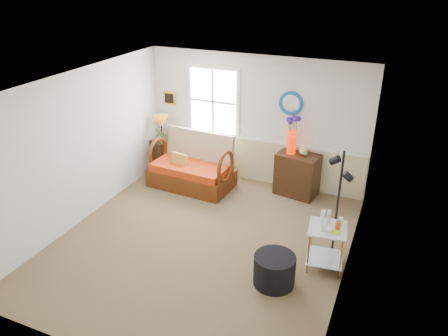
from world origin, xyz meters
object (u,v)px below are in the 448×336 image
at_px(floor_lamp, 337,206).
at_px(cabinet, 297,174).
at_px(lamp_stand, 163,155).
at_px(loveseat, 191,162).
at_px(ottoman, 274,270).
at_px(side_table, 326,247).

bearing_deg(floor_lamp, cabinet, 134.10).
bearing_deg(lamp_stand, loveseat, -25.63).
relative_size(floor_lamp, ottoman, 2.99).
distance_m(loveseat, side_table, 3.40).
bearing_deg(ottoman, side_table, 48.91).
xyz_separation_m(loveseat, floor_lamp, (3.07, -1.25, 0.35)).
bearing_deg(lamp_stand, cabinet, 1.06).
distance_m(cabinet, side_table, 2.29).
distance_m(lamp_stand, cabinet, 2.98).
bearing_deg(cabinet, floor_lamp, -49.54).
height_order(floor_lamp, ottoman, floor_lamp).
height_order(loveseat, side_table, loveseat).
relative_size(cabinet, ottoman, 1.42).
xyz_separation_m(lamp_stand, cabinet, (2.98, 0.06, 0.08)).
bearing_deg(side_table, cabinet, 115.08).
xyz_separation_m(side_table, floor_lamp, (0.06, 0.32, 0.54)).
xyz_separation_m(lamp_stand, floor_lamp, (4.00, -1.69, 0.54)).
relative_size(loveseat, ottoman, 2.76).
bearing_deg(loveseat, lamp_stand, 157.91).
bearing_deg(lamp_stand, side_table, -27.07).
height_order(lamp_stand, side_table, lamp_stand).
bearing_deg(floor_lamp, loveseat, 171.58).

